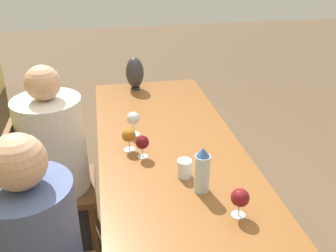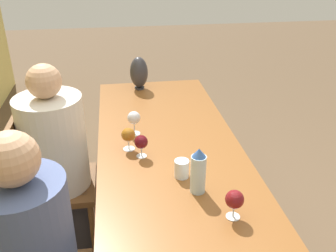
{
  "view_description": "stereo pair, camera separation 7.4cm",
  "coord_description": "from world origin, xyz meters",
  "px_view_note": "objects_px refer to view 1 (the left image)",
  "views": [
    {
      "loc": [
        -1.71,
        0.36,
        1.85
      ],
      "look_at": [
        0.23,
        0.0,
        0.85
      ],
      "focal_mm": 40.0,
      "sensor_mm": 36.0,
      "label": 1
    },
    {
      "loc": [
        -1.72,
        0.29,
        1.85
      ],
      "look_at": [
        0.23,
        0.0,
        0.85
      ],
      "focal_mm": 40.0,
      "sensor_mm": 36.0,
      "label": 2
    }
  ],
  "objects_px": {
    "wine_glass_2": "(133,119)",
    "wine_glass_4": "(142,143)",
    "vase": "(135,73)",
    "water_tumbler": "(184,168)",
    "person_far": "(58,159)",
    "wine_glass_0": "(240,198)",
    "chair_far": "(46,181)",
    "wine_glass_3": "(129,136)",
    "water_bottle": "(202,170)"
  },
  "relations": [
    {
      "from": "wine_glass_0",
      "to": "chair_far",
      "type": "relative_size",
      "value": 0.15
    },
    {
      "from": "vase",
      "to": "person_far",
      "type": "relative_size",
      "value": 0.21
    },
    {
      "from": "water_bottle",
      "to": "person_far",
      "type": "relative_size",
      "value": 0.19
    },
    {
      "from": "wine_glass_0",
      "to": "wine_glass_4",
      "type": "relative_size",
      "value": 1.06
    },
    {
      "from": "wine_glass_4",
      "to": "chair_far",
      "type": "xyz_separation_m",
      "value": [
        0.23,
        0.58,
        -0.34
      ]
    },
    {
      "from": "wine_glass_3",
      "to": "chair_far",
      "type": "height_order",
      "value": "chair_far"
    },
    {
      "from": "water_tumbler",
      "to": "vase",
      "type": "height_order",
      "value": "vase"
    },
    {
      "from": "wine_glass_3",
      "to": "wine_glass_2",
      "type": "bearing_deg",
      "value": -13.65
    },
    {
      "from": "wine_glass_2",
      "to": "wine_glass_4",
      "type": "distance_m",
      "value": 0.27
    },
    {
      "from": "water_tumbler",
      "to": "person_far",
      "type": "relative_size",
      "value": 0.08
    },
    {
      "from": "water_tumbler",
      "to": "person_far",
      "type": "distance_m",
      "value": 0.83
    },
    {
      "from": "water_bottle",
      "to": "water_tumbler",
      "type": "relative_size",
      "value": 2.52
    },
    {
      "from": "wine_glass_2",
      "to": "person_far",
      "type": "bearing_deg",
      "value": 94.84
    },
    {
      "from": "wine_glass_3",
      "to": "wine_glass_4",
      "type": "bearing_deg",
      "value": -144.06
    },
    {
      "from": "water_tumbler",
      "to": "wine_glass_0",
      "type": "height_order",
      "value": "wine_glass_0"
    },
    {
      "from": "water_bottle",
      "to": "person_far",
      "type": "height_order",
      "value": "person_far"
    },
    {
      "from": "water_bottle",
      "to": "wine_glass_3",
      "type": "bearing_deg",
      "value": 34.21
    },
    {
      "from": "water_bottle",
      "to": "person_far",
      "type": "bearing_deg",
      "value": 51.02
    },
    {
      "from": "water_tumbler",
      "to": "wine_glass_2",
      "type": "relative_size",
      "value": 0.62
    },
    {
      "from": "person_far",
      "to": "water_tumbler",
      "type": "bearing_deg",
      "value": -124.16
    },
    {
      "from": "wine_glass_0",
      "to": "person_far",
      "type": "bearing_deg",
      "value": 46.64
    },
    {
      "from": "wine_glass_4",
      "to": "chair_far",
      "type": "height_order",
      "value": "chair_far"
    },
    {
      "from": "wine_glass_2",
      "to": "wine_glass_4",
      "type": "height_order",
      "value": "wine_glass_2"
    },
    {
      "from": "water_tumbler",
      "to": "person_far",
      "type": "bearing_deg",
      "value": 55.84
    },
    {
      "from": "vase",
      "to": "wine_glass_4",
      "type": "xyz_separation_m",
      "value": [
        -1.04,
        0.07,
        -0.05
      ]
    },
    {
      "from": "water_bottle",
      "to": "wine_glass_4",
      "type": "relative_size",
      "value": 1.82
    },
    {
      "from": "vase",
      "to": "wine_glass_0",
      "type": "relative_size",
      "value": 1.91
    },
    {
      "from": "water_tumbler",
      "to": "water_bottle",
      "type": "bearing_deg",
      "value": -157.73
    },
    {
      "from": "water_bottle",
      "to": "water_tumbler",
      "type": "distance_m",
      "value": 0.16
    },
    {
      "from": "vase",
      "to": "water_tumbler",
      "type": "bearing_deg",
      "value": -174.81
    },
    {
      "from": "wine_glass_0",
      "to": "wine_glass_3",
      "type": "relative_size",
      "value": 1.03
    },
    {
      "from": "wine_glass_2",
      "to": "wine_glass_4",
      "type": "bearing_deg",
      "value": -175.61
    },
    {
      "from": "chair_far",
      "to": "person_far",
      "type": "distance_m",
      "value": 0.18
    },
    {
      "from": "vase",
      "to": "chair_far",
      "type": "relative_size",
      "value": 0.28
    },
    {
      "from": "wine_glass_3",
      "to": "wine_glass_4",
      "type": "relative_size",
      "value": 1.03
    },
    {
      "from": "vase",
      "to": "person_far",
      "type": "height_order",
      "value": "person_far"
    },
    {
      "from": "chair_far",
      "to": "water_tumbler",
      "type": "bearing_deg",
      "value": -120.98
    },
    {
      "from": "wine_glass_3",
      "to": "person_far",
      "type": "xyz_separation_m",
      "value": [
        0.14,
        0.43,
        -0.19
      ]
    },
    {
      "from": "water_bottle",
      "to": "vase",
      "type": "relative_size",
      "value": 0.9
    },
    {
      "from": "vase",
      "to": "wine_glass_3",
      "type": "bearing_deg",
      "value": 171.85
    },
    {
      "from": "vase",
      "to": "wine_glass_4",
      "type": "height_order",
      "value": "vase"
    },
    {
      "from": "water_tumbler",
      "to": "wine_glass_2",
      "type": "bearing_deg",
      "value": 22.47
    },
    {
      "from": "wine_glass_2",
      "to": "wine_glass_4",
      "type": "relative_size",
      "value": 1.16
    },
    {
      "from": "vase",
      "to": "wine_glass_0",
      "type": "xyz_separation_m",
      "value": [
        -1.61,
        -0.28,
        -0.04
      ]
    },
    {
      "from": "wine_glass_3",
      "to": "water_bottle",
      "type": "bearing_deg",
      "value": -145.79
    },
    {
      "from": "wine_glass_2",
      "to": "person_far",
      "type": "xyz_separation_m",
      "value": [
        -0.04,
        0.47,
        -0.21
      ]
    },
    {
      "from": "wine_glass_4",
      "to": "person_far",
      "type": "relative_size",
      "value": 0.1
    },
    {
      "from": "wine_glass_4",
      "to": "wine_glass_2",
      "type": "bearing_deg",
      "value": 4.39
    },
    {
      "from": "vase",
      "to": "water_bottle",
      "type": "bearing_deg",
      "value": -173.1
    },
    {
      "from": "water_bottle",
      "to": "wine_glass_2",
      "type": "xyz_separation_m",
      "value": [
        0.63,
        0.26,
        -0.01
      ]
    }
  ]
}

